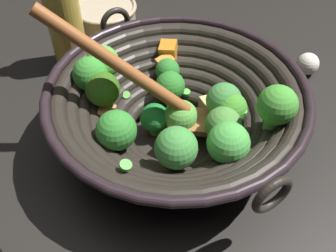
% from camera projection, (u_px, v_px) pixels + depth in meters
% --- Properties ---
extents(ground_plane, '(4.00, 4.00, 0.00)m').
position_uv_depth(ground_plane, '(176.00, 140.00, 0.62)').
color(ground_plane, black).
extents(wok, '(0.37, 0.40, 0.23)m').
position_uv_depth(wok, '(176.00, 108.00, 0.56)').
color(wok, black).
rests_on(wok, ground).
extents(cooking_oil_bottle, '(0.06, 0.06, 0.21)m').
position_uv_depth(cooking_oil_bottle, '(65.00, 22.00, 0.69)').
color(cooking_oil_bottle, gold).
rests_on(cooking_oil_bottle, ground).
extents(prep_bowl, '(0.13, 0.13, 0.05)m').
position_uv_depth(prep_bowl, '(106.00, 16.00, 0.81)').
color(prep_bowl, tan).
rests_on(prep_bowl, ground).
extents(garlic_bulb, '(0.04, 0.04, 0.04)m').
position_uv_depth(garlic_bulb, '(308.00, 64.00, 0.72)').
color(garlic_bulb, silver).
rests_on(garlic_bulb, ground).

